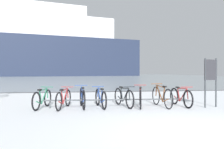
% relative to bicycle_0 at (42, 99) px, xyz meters
% --- Properties ---
extents(ground, '(80.00, 132.00, 0.08)m').
position_rel_bicycle_0_xyz_m(ground, '(3.87, 50.08, -0.38)').
color(ground, silver).
extents(bike_rack, '(4.96, 0.24, 0.31)m').
position_rel_bicycle_0_xyz_m(bike_rack, '(2.49, -0.10, -0.07)').
color(bike_rack, '#4C5156').
rests_on(bike_rack, ground).
extents(bicycle_0, '(0.53, 1.58, 0.74)m').
position_rel_bicycle_0_xyz_m(bicycle_0, '(0.00, 0.00, 0.00)').
color(bicycle_0, black).
rests_on(bicycle_0, ground).
extents(bicycle_1, '(0.54, 1.65, 0.75)m').
position_rel_bicycle_0_xyz_m(bicycle_1, '(0.75, -0.11, 0.00)').
color(bicycle_1, black).
rests_on(bicycle_1, ground).
extents(bicycle_2, '(0.46, 1.66, 0.80)m').
position_rel_bicycle_0_xyz_m(bicycle_2, '(1.41, -0.03, 0.02)').
color(bicycle_2, black).
rests_on(bicycle_2, ground).
extents(bicycle_3, '(0.46, 1.64, 0.75)m').
position_rel_bicycle_0_xyz_m(bicycle_3, '(2.06, -0.05, 0.00)').
color(bicycle_3, black).
rests_on(bicycle_3, ground).
extents(bicycle_4, '(0.55, 1.70, 0.78)m').
position_rel_bicycle_0_xyz_m(bicycle_4, '(2.93, 0.00, 0.02)').
color(bicycle_4, black).
rests_on(bicycle_4, ground).
extents(bicycle_5, '(0.56, 1.67, 0.80)m').
position_rel_bicycle_0_xyz_m(bicycle_5, '(3.53, -0.13, 0.02)').
color(bicycle_5, black).
rests_on(bicycle_5, ground).
extents(bicycle_6, '(0.46, 1.80, 0.84)m').
position_rel_bicycle_0_xyz_m(bicycle_6, '(4.33, -0.20, 0.04)').
color(bicycle_6, black).
rests_on(bicycle_6, ground).
extents(bicycle_7, '(0.46, 1.70, 0.77)m').
position_rel_bicycle_0_xyz_m(bicycle_7, '(5.08, -0.19, 0.01)').
color(bicycle_7, black).
rests_on(bicycle_7, ground).
extents(info_sign, '(0.55, 0.14, 1.80)m').
position_rel_bicycle_0_xyz_m(info_sign, '(6.06, -0.55, 0.87)').
color(info_sign, '#33383D').
rests_on(info_sign, ground).
extents(ferry_ship, '(59.61, 22.57, 27.19)m').
position_rel_bicycle_0_xyz_m(ferry_ship, '(-10.05, 61.36, 8.78)').
color(ferry_ship, '#232D47').
rests_on(ferry_ship, ground).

